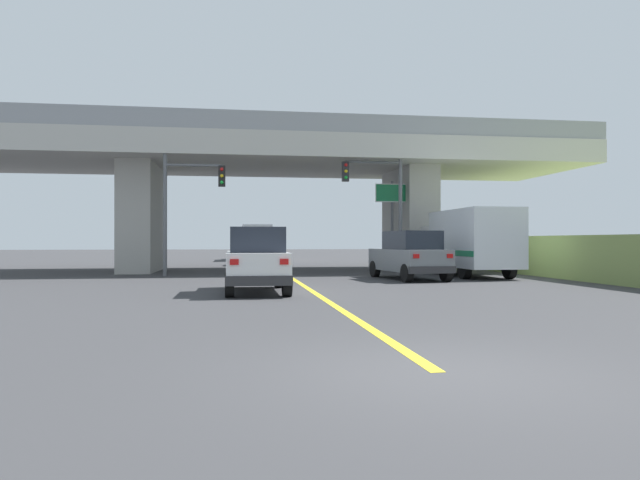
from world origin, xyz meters
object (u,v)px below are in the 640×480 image
box_truck (468,241)px  semi_truck_distant (256,242)px  suv_lead (257,260)px  suv_crossing (409,255)px  traffic_signal_farside (185,196)px  sedan_oncoming (261,250)px  traffic_signal_nearside (382,194)px  highway_sign (392,204)px

box_truck → semi_truck_distant: 25.26m
suv_lead → suv_crossing: (6.56, 5.25, 0.00)m
box_truck → traffic_signal_farside: bearing=172.1°
sedan_oncoming → semi_truck_distant: bearing=89.5°
traffic_signal_farside → semi_truck_distant: traffic_signal_farside is taller
suv_crossing → box_truck: box_truck is taller
box_truck → semi_truck_distant: size_ratio=0.98×
traffic_signal_nearside → sedan_oncoming: bearing=115.3°
box_truck → highway_sign: (-2.38, 4.24, 1.97)m
highway_sign → suv_crossing: bearing=-99.0°
sedan_oncoming → traffic_signal_nearside: size_ratio=0.73×
suv_crossing → semi_truck_distant: 26.20m
box_truck → sedan_oncoming: bearing=123.4°
suv_crossing → traffic_signal_nearside: size_ratio=0.79×
traffic_signal_nearside → traffic_signal_farside: size_ratio=1.06×
box_truck → sedan_oncoming: 16.13m
suv_lead → box_truck: 12.26m
suv_crossing → box_truck: bearing=23.4°
box_truck → highway_sign: 5.25m
box_truck → traffic_signal_nearside: traffic_signal_nearside is taller
traffic_signal_nearside → highway_sign: size_ratio=1.29×
suv_lead → semi_truck_distant: semi_truck_distant is taller
traffic_signal_nearside → highway_sign: bearing=62.6°
traffic_signal_farside → suv_crossing: bearing=-21.5°
suv_lead → traffic_signal_farside: traffic_signal_farside is taller
box_truck → traffic_signal_farside: traffic_signal_farside is taller
suv_crossing → traffic_signal_farside: 10.51m
sedan_oncoming → highway_sign: 11.55m
suv_lead → highway_sign: highway_sign is taller
box_truck → traffic_signal_nearside: bearing=148.8°
suv_crossing → sedan_oncoming: same height
suv_crossing → traffic_signal_nearside: traffic_signal_nearside is taller
suv_crossing → traffic_signal_nearside: bearing=85.2°
traffic_signal_nearside → semi_truck_distant: (-5.29, 21.57, -2.33)m
sedan_oncoming → traffic_signal_farside: bearing=-108.7°
semi_truck_distant → suv_crossing: bearing=-78.1°
suv_lead → box_truck: (9.91, 7.19, 0.58)m
suv_crossing → semi_truck_distant: bearing=95.3°
box_truck → highway_sign: size_ratio=1.56×
sedan_oncoming → highway_sign: highway_sign is taller
suv_lead → semi_truck_distant: (1.14, 30.88, 0.54)m
suv_lead → semi_truck_distant: 30.90m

